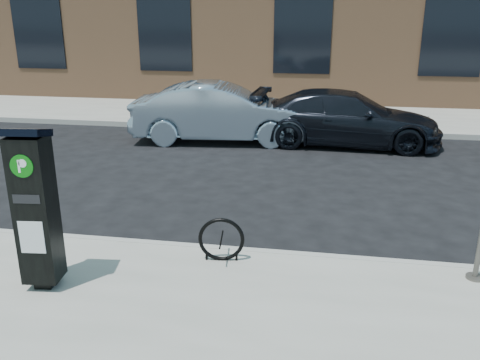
% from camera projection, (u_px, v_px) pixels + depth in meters
% --- Properties ---
extents(ground, '(120.00, 120.00, 0.00)m').
position_uv_depth(ground, '(251.00, 258.00, 7.32)').
color(ground, black).
rests_on(ground, ground).
extents(sidewalk_far, '(60.00, 12.00, 0.15)m').
position_uv_depth(sidewalk_far, '(303.00, 97.00, 20.38)').
color(sidewalk_far, gray).
rests_on(sidewalk_far, ground).
extents(curb_near, '(60.00, 0.12, 0.16)m').
position_uv_depth(curb_near, '(251.00, 254.00, 7.28)').
color(curb_near, '#9E9B93').
rests_on(curb_near, ground).
extents(curb_far, '(60.00, 0.12, 0.16)m').
position_uv_depth(curb_far, '(292.00, 130.00, 14.80)').
color(curb_far, '#9E9B93').
rests_on(curb_far, ground).
extents(parking_kiosk, '(0.51, 0.46, 2.03)m').
position_uv_depth(parking_kiosk, '(36.00, 208.00, 5.99)').
color(parking_kiosk, black).
rests_on(parking_kiosk, sidewalk_near).
extents(bike_rack, '(0.63, 0.13, 0.63)m').
position_uv_depth(bike_rack, '(221.00, 240.00, 6.86)').
color(bike_rack, black).
rests_on(bike_rack, sidewalk_near).
extents(car_silver, '(4.89, 2.16, 1.56)m').
position_uv_depth(car_silver, '(221.00, 113.00, 13.67)').
color(car_silver, '#8DA1B4').
rests_on(car_silver, ground).
extents(car_dark, '(4.95, 2.18, 1.42)m').
position_uv_depth(car_dark, '(346.00, 118.00, 13.34)').
color(car_dark, black).
rests_on(car_dark, ground).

